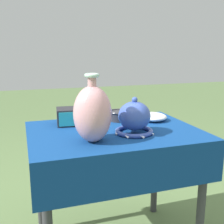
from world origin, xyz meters
name	(u,v)px	position (x,y,z in m)	size (l,w,h in m)	color
display_table	(115,147)	(0.00, -0.01, 0.63)	(0.90, 0.66, 0.72)	#38383D
vase_tall_bulbous	(92,113)	(-0.16, -0.15, 0.85)	(0.18, 0.18, 0.32)	#D19399
vase_dome_bell	(134,118)	(0.08, -0.09, 0.80)	(0.21, 0.21, 0.19)	#3851A8
mosaic_tile_box	(69,116)	(-0.21, 0.19, 0.77)	(0.15, 0.15, 0.09)	#232328
bowl_shallow_porcelain	(153,117)	(0.29, 0.12, 0.74)	(0.17, 0.17, 0.05)	white
cup_wide_charcoal	(119,115)	(0.10, 0.18, 0.75)	(0.13, 0.13, 0.06)	#2D2D33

